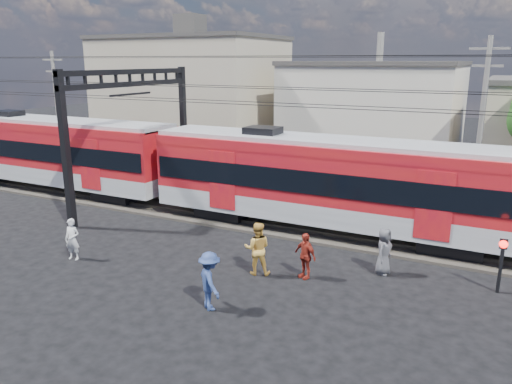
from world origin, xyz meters
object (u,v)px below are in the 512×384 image
at_px(pedestrian_a, 72,239).
at_px(pedestrian_c, 210,281).
at_px(crossing_signal, 502,256).
at_px(commuter_train, 335,180).

relative_size(pedestrian_a, pedestrian_c, 0.88).
xyz_separation_m(pedestrian_a, pedestrian_c, (6.74, -1.03, 0.11)).
bearing_deg(pedestrian_c, crossing_signal, -107.98).
xyz_separation_m(commuter_train, pedestrian_c, (-1.17, -8.27, -1.49)).
bearing_deg(pedestrian_a, commuter_train, 31.05).
relative_size(commuter_train, crossing_signal, 27.14).
relative_size(pedestrian_a, crossing_signal, 0.86).
bearing_deg(commuter_train, pedestrian_a, -137.47).
height_order(pedestrian_a, crossing_signal, crossing_signal).
bearing_deg(pedestrian_c, commuter_train, -59.34).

